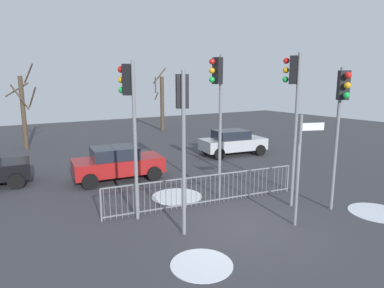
# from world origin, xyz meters

# --- Properties ---
(ground_plane) EXTENTS (60.00, 60.00, 0.00)m
(ground_plane) POSITION_xyz_m (0.00, 0.00, 0.00)
(ground_plane) COLOR #38383D
(traffic_light_rear_left) EXTENTS (0.43, 0.50, 4.84)m
(traffic_light_rear_left) POSITION_xyz_m (-2.60, 2.22, 3.54)
(traffic_light_rear_left) COLOR slate
(traffic_light_rear_left) RESTS_ON ground
(traffic_light_mid_left) EXTENTS (0.42, 0.51, 5.16)m
(traffic_light_mid_left) POSITION_xyz_m (2.38, 0.46, 3.77)
(traffic_light_mid_left) COLOR slate
(traffic_light_mid_left) RESTS_ON ground
(traffic_light_foreground_left) EXTENTS (0.57, 0.34, 5.16)m
(traffic_light_foreground_left) POSITION_xyz_m (0.66, 2.31, 3.77)
(traffic_light_foreground_left) COLOR slate
(traffic_light_foreground_left) RESTS_ON ground
(traffic_light_mid_right) EXTENTS (0.42, 0.51, 4.68)m
(traffic_light_mid_right) POSITION_xyz_m (3.27, -0.71, 3.43)
(traffic_light_mid_right) COLOR slate
(traffic_light_mid_right) RESTS_ON ground
(traffic_light_foreground_right) EXTENTS (0.37, 0.55, 4.53)m
(traffic_light_foreground_right) POSITION_xyz_m (-1.76, 0.56, 3.32)
(traffic_light_foreground_right) COLOR slate
(traffic_light_foreground_right) RESTS_ON ground
(direction_sign_post) EXTENTS (0.76, 0.29, 3.32)m
(direction_sign_post) POSITION_xyz_m (1.38, -0.83, 1.85)
(direction_sign_post) COLOR slate
(direction_sign_post) RESTS_ON ground
(pedestrian_guard_railing) EXTENTS (7.10, 1.08, 1.07)m
(pedestrian_guard_railing) POSITION_xyz_m (-0.04, 1.97, 0.55)
(pedestrian_guard_railing) COLOR slate
(pedestrian_guard_railing) RESTS_ON ground
(car_red_trailing) EXTENTS (3.96, 2.26, 1.47)m
(car_red_trailing) POSITION_xyz_m (-1.64, 6.50, 0.77)
(car_red_trailing) COLOR maroon
(car_red_trailing) RESTS_ON ground
(car_silver_near) EXTENTS (4.01, 2.40, 1.47)m
(car_silver_near) POSITION_xyz_m (5.83, 7.87, 0.77)
(car_silver_near) COLOR #B2B5BA
(car_silver_near) RESTS_ON ground
(bare_tree_left) EXTENTS (1.49, 1.13, 5.51)m
(bare_tree_left) POSITION_xyz_m (6.69, 18.91, 2.55)
(bare_tree_left) COLOR #473828
(bare_tree_left) RESTS_ON ground
(bare_tree_right) EXTENTS (1.75, 1.58, 5.40)m
(bare_tree_right) POSITION_xyz_m (-4.38, 16.32, 2.54)
(bare_tree_right) COLOR #473828
(bare_tree_right) RESTS_ON ground
(snow_patch_kerb) EXTENTS (1.88, 1.88, 0.01)m
(snow_patch_kerb) POSITION_xyz_m (-0.50, 3.23, 0.01)
(snow_patch_kerb) COLOR white
(snow_patch_kerb) RESTS_ON ground
(snow_patch_island) EXTENTS (1.49, 1.49, 0.01)m
(snow_patch_island) POSITION_xyz_m (-2.26, -1.17, 0.01)
(snow_patch_island) COLOR white
(snow_patch_island) RESTS_ON ground
(snow_patch_verge) EXTENTS (1.76, 1.76, 0.01)m
(snow_patch_verge) POSITION_xyz_m (4.37, -1.58, 0.01)
(snow_patch_verge) COLOR silver
(snow_patch_verge) RESTS_ON ground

